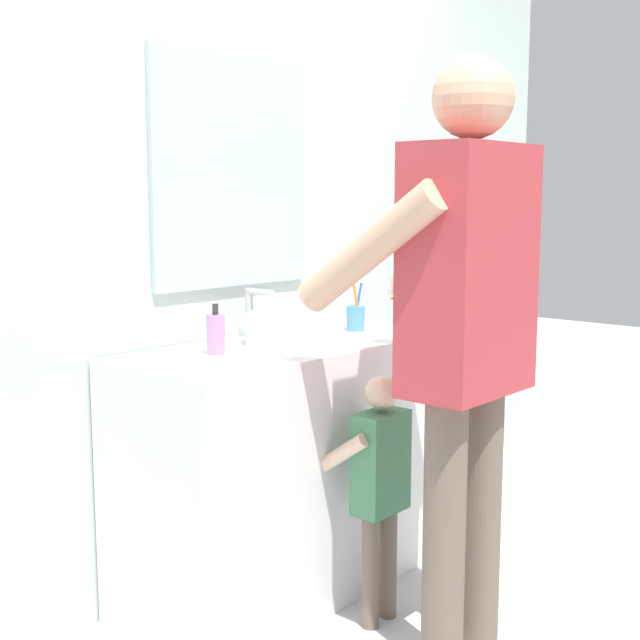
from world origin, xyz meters
TOP-DOWN VIEW (x-y plane):
  - ground_plane at (0.00, 0.00)m, footprint 14.00×14.00m
  - back_wall at (0.00, 0.62)m, footprint 4.40×0.10m
  - vanity_cabinet at (0.00, 0.30)m, footprint 1.24×0.54m
  - sink_basin at (0.00, 0.28)m, footprint 0.32×0.32m
  - faucet at (0.00, 0.48)m, footprint 0.18×0.14m
  - toothbrush_cup at (0.39, 0.31)m, footprint 0.07×0.07m
  - soap_bottle at (-0.30, 0.34)m, footprint 0.06×0.06m
  - child_toddler at (0.00, -0.10)m, footprint 0.25×0.26m
  - adult_parent at (0.00, -0.40)m, footprint 0.55×0.58m

SIDE VIEW (x-z plane):
  - ground_plane at x=0.00m, z-range 0.00..0.00m
  - vanity_cabinet at x=0.00m, z-range 0.00..0.89m
  - child_toddler at x=0.00m, z-range 0.08..0.91m
  - toothbrush_cup at x=0.39m, z-range 0.84..1.04m
  - sink_basin at x=0.00m, z-range 0.89..1.00m
  - soap_bottle at x=-0.30m, z-range 0.87..1.04m
  - faucet at x=0.00m, z-range 0.88..1.06m
  - adult_parent at x=0.00m, z-range 0.18..1.96m
  - back_wall at x=0.00m, z-range 0.00..2.70m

